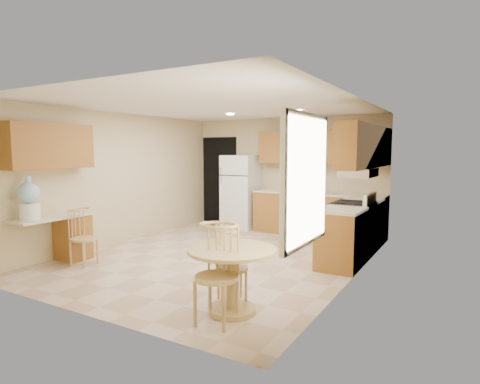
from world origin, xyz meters
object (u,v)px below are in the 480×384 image
Objects in this scene: refrigerator at (241,192)px; chair_desk at (79,232)px; stove at (352,229)px; dining_table at (232,271)px; chair_table_b at (211,267)px; chair_table_a at (228,260)px; water_crock at (29,200)px.

refrigerator is 1.91× the size of chair_desk.
refrigerator is 3.14m from stove.
chair_table_b is at bearing -90.00° from dining_table.
water_crock is (-3.25, -0.31, 0.53)m from chair_table_a.
refrigerator reaches higher than chair_table_a.
water_crock reaches higher than chair_table_a.
chair_table_b is at bearing -27.53° from chair_table_a.
dining_table is 3.45m from water_crock.
chair_table_a is (-0.15, 0.17, 0.06)m from dining_table.
dining_table is 1.53× the size of water_crock.
stove is at bearing 80.29° from dining_table.
chair_desk is at bearing 173.56° from dining_table.
water_crock is (-3.92, -3.22, 0.59)m from stove.
chair_table_a is 1.00× the size of chair_desk.
refrigerator is 4.90m from dining_table.
chair_table_a is at bearing -81.65° from chair_table_b.
chair_desk is (-3.47, -2.74, 0.06)m from stove.
stove is at bearing 39.33° from water_crock.
dining_table is at bearing -99.71° from stove.
dining_table is 1.12× the size of chair_table_a.
stove is 1.70× the size of water_crock.
dining_table is 1.12× the size of chair_desk.
chair_desk is 0.84m from water_crock.
stove is 1.25× the size of chair_desk.
stove is (2.88, -1.22, -0.37)m from refrigerator.
stove is 4.42m from chair_desk.
chair_table_b reaches higher than dining_table.
chair_desk reaches higher than chair_table_a.
dining_table is (-0.52, -3.07, 0.01)m from stove.
chair_table_a is (-0.68, -2.90, 0.06)m from stove.
chair_desk is at bearing -141.79° from stove.
refrigerator is at bearing 167.17° from chair_desk.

